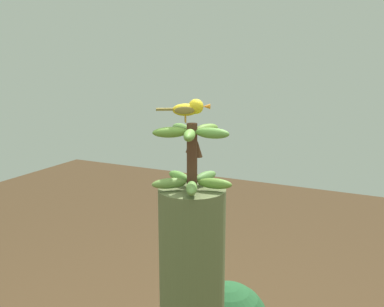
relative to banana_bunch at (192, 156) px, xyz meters
name	(u,v)px	position (x,y,z in m)	size (l,w,h in m)	color
banana_bunch	(192,156)	(0.00, 0.00, 0.00)	(0.28, 0.28, 0.23)	#4C2D1E
perched_bird	(190,108)	(-0.02, 0.02, 0.16)	(0.17, 0.11, 0.08)	#C68933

